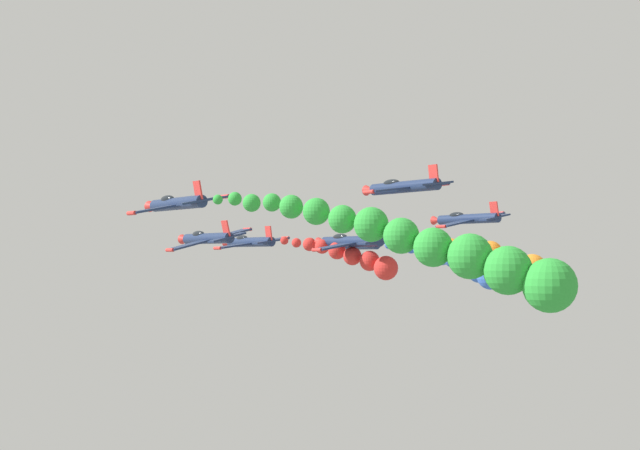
# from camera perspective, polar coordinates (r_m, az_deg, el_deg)

# --- Properties ---
(airplane_lead) EXTENTS (9.52, 10.35, 2.68)m
(airplane_lead) POSITION_cam_1_polar(r_m,az_deg,el_deg) (106.32, -4.39, -1.05)
(airplane_lead) COLOR navy
(smoke_trail_lead) EXTENTS (3.56, 16.58, 4.47)m
(smoke_trail_lead) POSITION_cam_1_polar(r_m,az_deg,el_deg) (91.96, 2.21, -2.03)
(smoke_trail_lead) COLOR red
(airplane_left_inner) EXTENTS (9.37, 10.35, 3.14)m
(airplane_left_inner) POSITION_cam_1_polar(r_m,az_deg,el_deg) (94.90, -7.04, -0.82)
(airplane_left_inner) COLOR navy
(airplane_right_inner) EXTENTS (9.55, 10.35, 2.52)m
(airplane_right_inner) POSITION_cam_1_polar(r_m,az_deg,el_deg) (104.61, 1.92, -1.22)
(airplane_right_inner) COLOR navy
(smoke_trail_right_inner) EXTENTS (2.81, 16.96, 4.91)m
(smoke_trail_right_inner) POSITION_cam_1_polar(r_m,az_deg,el_deg) (90.77, 8.86, -2.37)
(smoke_trail_right_inner) COLOR blue
(airplane_left_outer) EXTENTS (9.49, 10.35, 2.81)m
(airplane_left_outer) POSITION_cam_1_polar(r_m,az_deg,el_deg) (92.19, 1.90, -1.02)
(airplane_left_outer) COLOR navy
(smoke_trail_left_outer) EXTENTS (2.30, 17.68, 4.00)m
(smoke_trail_left_outer) POSITION_cam_1_polar(r_m,az_deg,el_deg) (78.14, 10.52, -1.90)
(smoke_trail_left_outer) COLOR orange
(airplane_right_outer) EXTENTS (9.46, 10.35, 2.92)m
(airplane_right_outer) POSITION_cam_1_polar(r_m,az_deg,el_deg) (81.86, -8.89, 1.33)
(airplane_right_outer) COLOR navy
(smoke_trail_right_outer) EXTENTS (10.49, 29.41, 8.66)m
(smoke_trail_right_outer) POSITION_cam_1_polar(r_m,az_deg,el_deg) (61.46, 7.72, -1.61)
(smoke_trail_right_outer) COLOR green
(airplane_trailing) EXTENTS (9.46, 10.35, 2.91)m
(airplane_trailing) POSITION_cam_1_polar(r_m,az_deg,el_deg) (104.27, 9.12, 0.39)
(airplane_trailing) COLOR navy
(airplane_high_slot) EXTENTS (9.53, 10.35, 2.63)m
(airplane_high_slot) POSITION_cam_1_polar(r_m,az_deg,el_deg) (85.94, 5.18, 2.38)
(airplane_high_slot) COLOR navy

